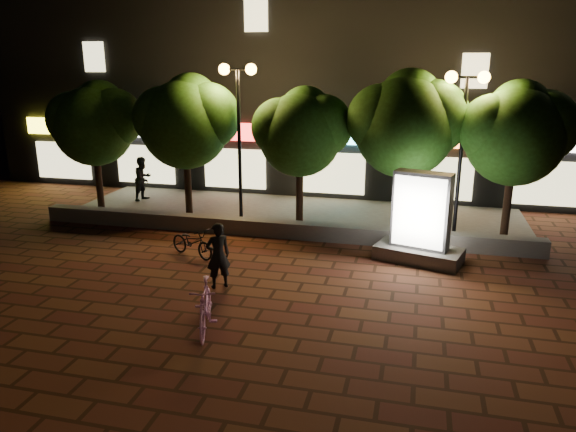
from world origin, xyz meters
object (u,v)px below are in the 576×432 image
(street_lamp_left, at_px, (238,103))
(street_lamp_right, at_px, (464,112))
(tree_far_right, at_px, (517,130))
(pedestrian, at_px, (143,178))
(scooter_pink, at_px, (205,307))
(tree_far_left, at_px, (95,121))
(rider, at_px, (218,255))
(tree_left, at_px, (187,119))
(scooter_parked, at_px, (192,242))
(ad_kiosk, at_px, (421,226))
(tree_right, at_px, (407,121))
(tree_mid, at_px, (302,129))

(street_lamp_left, xyz_separation_m, street_lamp_right, (7.00, 0.00, -0.13))
(tree_far_right, relative_size, pedestrian, 2.80)
(street_lamp_left, distance_m, scooter_pink, 8.50)
(tree_far_left, relative_size, rider, 2.82)
(tree_left, relative_size, scooter_parked, 3.05)
(tree_far_left, relative_size, ad_kiosk, 1.83)
(tree_far_left, distance_m, tree_far_right, 14.00)
(rider, bearing_deg, tree_far_left, -76.44)
(tree_far_right, xyz_separation_m, pedestrian, (-13.16, 1.54, -2.44))
(tree_right, distance_m, pedestrian, 10.42)
(street_lamp_right, xyz_separation_m, pedestrian, (-11.60, 1.80, -2.96))
(tree_mid, relative_size, street_lamp_left, 0.87)
(tree_far_left, height_order, scooter_pink, tree_far_left)
(tree_far_left, height_order, street_lamp_left, street_lamp_left)
(street_lamp_right, distance_m, rider, 8.46)
(tree_left, distance_m, ad_kiosk, 8.66)
(tree_far_right, relative_size, scooter_parked, 2.97)
(tree_left, distance_m, tree_far_right, 10.50)
(tree_far_right, bearing_deg, tree_far_left, -180.00)
(tree_mid, distance_m, rider, 6.18)
(street_lamp_left, bearing_deg, scooter_parked, -94.38)
(tree_mid, relative_size, rider, 2.74)
(tree_far_left, height_order, ad_kiosk, tree_far_left)
(tree_right, relative_size, rider, 3.08)
(scooter_pink, distance_m, rider, 2.25)
(street_lamp_right, height_order, pedestrian, street_lamp_right)
(tree_right, bearing_deg, ad_kiosk, -77.11)
(tree_left, height_order, street_lamp_left, street_lamp_left)
(scooter_parked, bearing_deg, tree_left, 48.48)
(ad_kiosk, relative_size, rider, 1.54)
(street_lamp_right, height_order, scooter_pink, street_lamp_right)
(tree_far_right, bearing_deg, ad_kiosk, -135.12)
(tree_far_right, xyz_separation_m, scooter_parked, (-8.82, -3.78, -2.95))
(scooter_parked, relative_size, pedestrian, 0.94)
(street_lamp_right, bearing_deg, street_lamp_left, 180.00)
(street_lamp_left, height_order, street_lamp_right, street_lamp_left)
(tree_far_left, xyz_separation_m, street_lamp_left, (5.45, -0.26, 0.74))
(ad_kiosk, bearing_deg, tree_left, 161.82)
(tree_far_right, height_order, pedestrian, tree_far_right)
(tree_far_left, height_order, tree_far_right, tree_far_right)
(tree_right, bearing_deg, tree_mid, -180.00)
(scooter_pink, xyz_separation_m, scooter_parked, (-2.04, 4.03, -0.11))
(street_lamp_right, bearing_deg, tree_far_left, 178.79)
(tree_mid, distance_m, ad_kiosk, 5.18)
(street_lamp_left, distance_m, street_lamp_right, 7.00)
(tree_left, bearing_deg, tree_far_left, -180.00)
(tree_far_right, distance_m, pedestrian, 13.47)
(tree_far_right, bearing_deg, pedestrian, 173.33)
(tree_mid, bearing_deg, scooter_pink, -92.07)
(tree_right, relative_size, street_lamp_left, 0.98)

